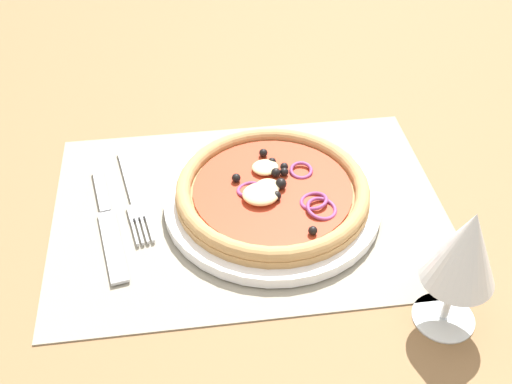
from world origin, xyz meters
TOP-DOWN VIEW (x-y plane):
  - ground_plane at (0.00, 0.00)cm, footprint 190.00×140.00cm
  - placemat at (0.00, 0.00)cm, footprint 47.59×33.67cm
  - plate at (-2.89, 0.16)cm, footprint 26.51×26.51cm
  - pizza at (-2.90, 0.17)cm, footprint 23.52×23.52cm
  - fork at (14.07, -3.07)cm, footprint 4.90×17.96cm
  - knife at (17.03, 0.67)cm, footprint 5.25×19.97cm
  - wine_glass at (-17.84, 18.94)cm, footprint 7.20×7.20cm

SIDE VIEW (x-z plane):
  - ground_plane at x=0.00cm, z-range -2.40..0.00cm
  - placemat at x=0.00cm, z-range 0.00..0.40cm
  - fork at x=14.07cm, z-range 0.40..0.84cm
  - knife at x=17.03cm, z-range 0.35..0.96cm
  - plate at x=-2.89cm, z-range 0.40..1.79cm
  - pizza at x=-2.90cm, z-range 1.54..4.21cm
  - wine_glass at x=-17.84cm, z-range 2.60..17.50cm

